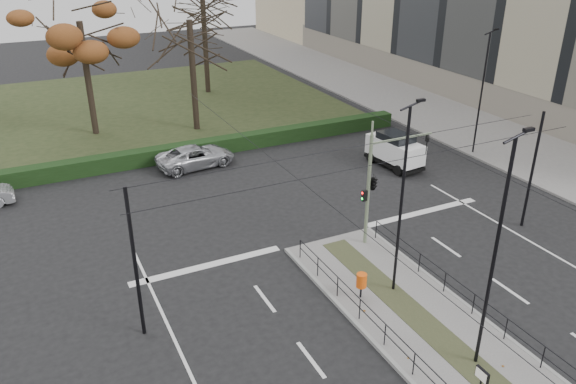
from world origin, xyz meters
name	(u,v)px	position (x,y,z in m)	size (l,w,h in m)	color
ground	(389,295)	(0.00, 0.00, 0.00)	(140.00, 140.00, 0.00)	black
median_island	(428,328)	(0.00, -2.50, 0.07)	(4.40, 15.00, 0.14)	#625F5D
sidewalk_east	(412,105)	(18.00, 22.00, 0.07)	(8.00, 90.00, 0.14)	#625F5D
park	(105,110)	(-6.00, 32.00, 0.05)	(38.00, 26.00, 0.10)	#222D16
hedge	(140,158)	(-6.00, 18.60, 0.50)	(38.00, 1.00, 1.00)	black
median_railing	(432,310)	(0.00, -2.60, 0.98)	(4.14, 13.24, 0.92)	black
catenary	(372,205)	(0.00, 1.62, 3.42)	(20.00, 34.00, 6.00)	black
traffic_light	(375,181)	(1.67, 3.87, 3.28)	(3.66, 2.09, 5.39)	gray
litter_bin	(361,281)	(-1.24, 0.22, 0.92)	(0.43, 0.43, 1.09)	black
info_panel	(481,380)	(-1.50, -6.56, 1.62)	(0.11, 0.49, 1.88)	black
streetlamp_median_near	(495,255)	(0.30, -4.70, 4.39)	(0.70, 0.14, 8.36)	black
streetlamp_median_far	(402,200)	(0.30, 0.10, 4.21)	(0.67, 0.14, 8.01)	black
streetlamp_sidewalk	(482,92)	(14.52, 10.86, 4.22)	(0.67, 0.14, 8.03)	black
parked_car_fourth	(196,156)	(-2.87, 16.85, 0.69)	(2.28, 4.94, 1.37)	#A5A6AC
white_van	(395,149)	(8.44, 11.41, 1.14)	(2.19, 4.08, 2.17)	white
rust_tree	(79,22)	(-7.61, 26.08, 8.04)	(7.32, 7.32, 10.47)	black
bare_tree_near	(190,28)	(-0.61, 23.84, 7.43)	(7.56, 7.56, 10.51)	black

